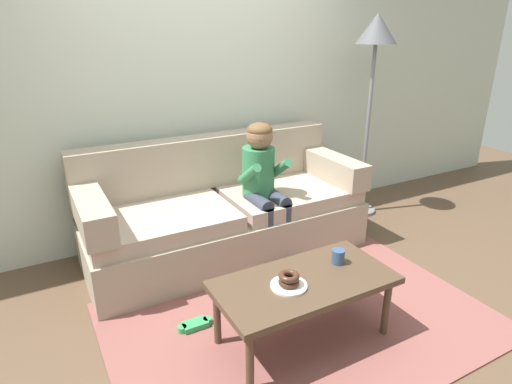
# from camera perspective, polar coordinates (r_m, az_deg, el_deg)

# --- Properties ---
(ground) EXTENTS (10.00, 10.00, 0.00)m
(ground) POSITION_cam_1_polar(r_m,az_deg,el_deg) (3.12, 3.23, -14.08)
(ground) COLOR brown
(wall_back) EXTENTS (8.00, 0.10, 2.80)m
(wall_back) POSITION_cam_1_polar(r_m,az_deg,el_deg) (3.82, -7.81, 15.06)
(wall_back) COLOR beige
(wall_back) RESTS_ON ground
(area_rug) EXTENTS (2.39, 1.67, 0.01)m
(area_rug) POSITION_cam_1_polar(r_m,az_deg,el_deg) (2.94, 5.90, -16.41)
(area_rug) COLOR brown
(area_rug) RESTS_ON ground
(couch) EXTENTS (2.25, 0.90, 0.93)m
(couch) POSITION_cam_1_polar(r_m,az_deg,el_deg) (3.59, -4.29, -2.86)
(couch) COLOR tan
(couch) RESTS_ON ground
(coffee_table) EXTENTS (1.06, 0.53, 0.42)m
(coffee_table) POSITION_cam_1_polar(r_m,az_deg,el_deg) (2.59, 6.39, -12.24)
(coffee_table) COLOR #4C3828
(coffee_table) RESTS_ON ground
(person_child) EXTENTS (0.34, 0.58, 1.10)m
(person_child) POSITION_cam_1_polar(r_m,az_deg,el_deg) (3.40, 0.95, 1.85)
(person_child) COLOR #337A4C
(person_child) RESTS_ON ground
(plate) EXTENTS (0.21, 0.21, 0.01)m
(plate) POSITION_cam_1_polar(r_m,az_deg,el_deg) (2.49, 4.34, -12.24)
(plate) COLOR white
(plate) RESTS_ON coffee_table
(donut) EXTENTS (0.12, 0.12, 0.04)m
(donut) POSITION_cam_1_polar(r_m,az_deg,el_deg) (2.47, 4.36, -11.75)
(donut) COLOR #422619
(donut) RESTS_ON plate
(donut_second) EXTENTS (0.15, 0.15, 0.04)m
(donut_second) POSITION_cam_1_polar(r_m,az_deg,el_deg) (2.45, 4.38, -11.05)
(donut_second) COLOR #422619
(donut_second) RESTS_ON donut
(mug) EXTENTS (0.08, 0.08, 0.09)m
(mug) POSITION_cam_1_polar(r_m,az_deg,el_deg) (2.73, 10.81, -8.37)
(mug) COLOR #334C72
(mug) RESTS_ON coffee_table
(toy_controller) EXTENTS (0.23, 0.09, 0.05)m
(toy_controller) POSITION_cam_1_polar(r_m,az_deg,el_deg) (2.88, -8.07, -17.03)
(toy_controller) COLOR #339E56
(toy_controller) RESTS_ON ground
(floor_lamp) EXTENTS (0.37, 0.37, 1.90)m
(floor_lamp) POSITION_cam_1_polar(r_m,az_deg,el_deg) (4.23, 15.46, 17.83)
(floor_lamp) COLOR slate
(floor_lamp) RESTS_ON ground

